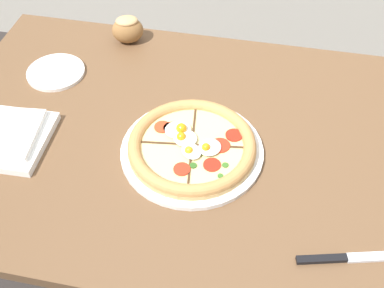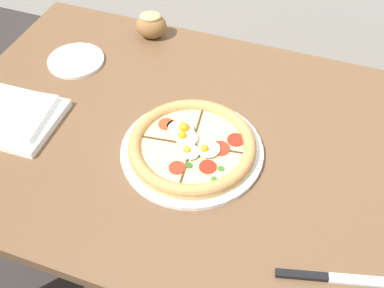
% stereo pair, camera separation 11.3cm
% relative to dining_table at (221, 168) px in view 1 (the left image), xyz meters
% --- Properties ---
extents(ground_plane, '(12.00, 12.00, 0.00)m').
position_rel_dining_table_xyz_m(ground_plane, '(0.00, 0.00, -0.67)').
color(ground_plane, '#2D2826').
extents(dining_table, '(1.45, 0.86, 0.77)m').
position_rel_dining_table_xyz_m(dining_table, '(0.00, 0.00, 0.00)').
color(dining_table, brown).
rests_on(dining_table, ground_plane).
extents(pizza, '(0.34, 0.34, 0.06)m').
position_rel_dining_table_xyz_m(pizza, '(-0.07, -0.05, 0.12)').
color(pizza, white).
rests_on(pizza, dining_table).
extents(bread_piece_near, '(0.11, 0.10, 0.08)m').
position_rel_dining_table_xyz_m(bread_piece_near, '(-0.34, 0.36, 0.14)').
color(bread_piece_near, olive).
rests_on(bread_piece_near, dining_table).
extents(knife_main, '(0.24, 0.08, 0.01)m').
position_rel_dining_table_xyz_m(knife_main, '(0.31, -0.26, 0.10)').
color(knife_main, silver).
rests_on(knife_main, dining_table).
extents(side_saucer, '(0.16, 0.16, 0.01)m').
position_rel_dining_table_xyz_m(side_saucer, '(-0.50, 0.17, 0.10)').
color(side_saucer, white).
rests_on(side_saucer, dining_table).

